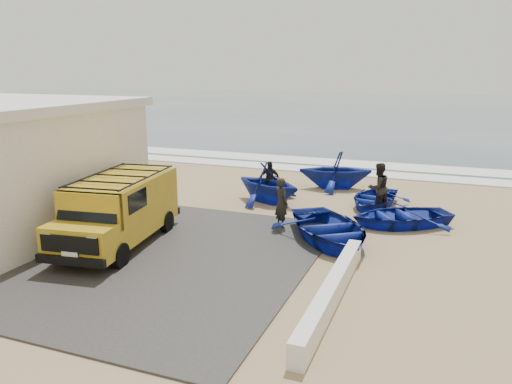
% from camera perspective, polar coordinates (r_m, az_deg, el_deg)
% --- Properties ---
extents(ground, '(160.00, 160.00, 0.00)m').
position_cam_1_polar(ground, '(16.39, -6.33, -5.19)').
color(ground, tan).
extents(slab, '(12.00, 10.00, 0.05)m').
position_cam_1_polar(slab, '(15.83, -16.19, -6.30)').
color(slab, '#393735').
rests_on(slab, ground).
extents(ocean, '(180.00, 88.00, 0.01)m').
position_cam_1_polar(ocean, '(70.28, 15.34, 9.17)').
color(ocean, '#385166').
rests_on(ocean, ground).
extents(surf_line, '(180.00, 1.60, 0.06)m').
position_cam_1_polar(surf_line, '(27.22, 5.31, 2.66)').
color(surf_line, white).
rests_on(surf_line, ground).
extents(surf_wash, '(180.00, 2.20, 0.04)m').
position_cam_1_polar(surf_wash, '(29.60, 6.65, 3.53)').
color(surf_wash, white).
rests_on(surf_wash, ground).
extents(parapet, '(0.35, 6.00, 0.55)m').
position_cam_1_polar(parapet, '(12.06, 8.68, -11.15)').
color(parapet, silver).
rests_on(parapet, ground).
extents(van, '(2.63, 5.28, 2.17)m').
position_cam_1_polar(van, '(15.92, -15.37, -1.80)').
color(van, gold).
rests_on(van, ground).
extents(boat_near_left, '(4.91, 5.21, 0.88)m').
position_cam_1_polar(boat_near_left, '(15.90, 8.35, -4.20)').
color(boat_near_left, navy).
rests_on(boat_near_left, ground).
extents(boat_near_right, '(4.34, 4.01, 0.73)m').
position_cam_1_polar(boat_near_right, '(18.06, 16.17, -2.63)').
color(boat_near_right, navy).
rests_on(boat_near_right, ground).
extents(boat_mid_left, '(3.89, 3.66, 1.64)m').
position_cam_1_polar(boat_mid_left, '(20.29, 1.34, 1.07)').
color(boat_mid_left, navy).
rests_on(boat_mid_left, ground).
extents(boat_mid_right, '(2.90, 3.64, 0.67)m').
position_cam_1_polar(boat_mid_right, '(20.30, 13.32, -0.71)').
color(boat_mid_right, navy).
rests_on(boat_mid_right, ground).
extents(boat_far_left, '(3.87, 3.56, 1.71)m').
position_cam_1_polar(boat_far_left, '(22.96, 9.06, 2.51)').
color(boat_far_left, navy).
rests_on(boat_far_left, ground).
extents(fisherman_front, '(0.76, 0.73, 1.76)m').
position_cam_1_polar(fisherman_front, '(17.03, 2.92, -1.27)').
color(fisherman_front, black).
rests_on(fisherman_front, ground).
extents(fisherman_middle, '(1.15, 1.16, 1.89)m').
position_cam_1_polar(fisherman_middle, '(19.50, 13.80, 0.50)').
color(fisherman_middle, black).
rests_on(fisherman_middle, ground).
extents(fisherman_back, '(0.99, 0.61, 1.58)m').
position_cam_1_polar(fisherman_back, '(21.00, 1.54, 1.43)').
color(fisherman_back, black).
rests_on(fisherman_back, ground).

